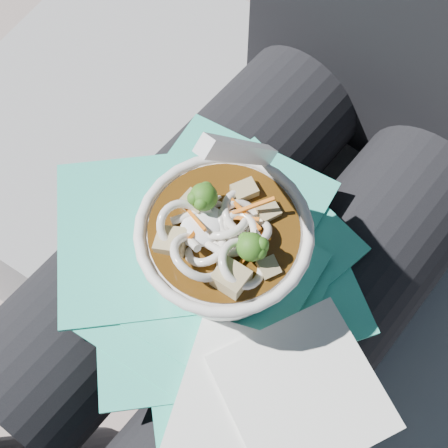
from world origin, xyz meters
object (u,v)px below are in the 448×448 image
Objects in this scene: udon_bowl at (224,244)px; plastic_bag at (213,282)px; stone_ledge at (294,279)px; person_body at (293,209)px; lap at (236,283)px.

plastic_bag is at bearing -92.23° from udon_bowl.
stone_ledge is at bearing 90.88° from udon_bowl.
plastic_bag is at bearing -89.08° from person_body.
lap is 0.09m from plastic_bag.
udon_bowl is (0.00, 0.01, 0.06)m from plastic_bag.
person_body is (-0.00, 0.09, 0.03)m from lap.
stone_ledge is at bearing 90.00° from person_body.
stone_ledge is 0.33m from lap.
udon_bowl is at bearing -83.26° from lap.
lap is at bearing -90.00° from stone_ledge.
person_body reaches higher than lap.
plastic_bag is (0.00, -0.13, 0.06)m from person_body.
person_body reaches higher than stone_ledge.
lap is (0.00, -0.15, 0.30)m from stone_ledge.
stone_ledge is at bearing 90.00° from lap.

